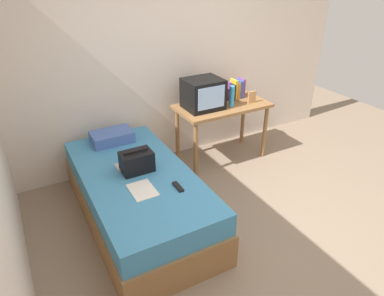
% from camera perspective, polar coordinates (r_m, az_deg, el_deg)
% --- Properties ---
extents(ground_plane, '(8.00, 8.00, 0.00)m').
position_cam_1_polar(ground_plane, '(3.43, 11.39, -14.91)').
color(ground_plane, '#84705B').
extents(wall_back, '(5.20, 0.10, 2.60)m').
position_cam_1_polar(wall_back, '(4.33, -4.22, 14.61)').
color(wall_back, beige).
rests_on(wall_back, ground).
extents(bed, '(1.00, 2.00, 0.55)m').
position_cam_1_polar(bed, '(3.49, -8.83, -7.97)').
color(bed, olive).
rests_on(bed, ground).
extents(desk, '(1.16, 0.60, 0.76)m').
position_cam_1_polar(desk, '(4.39, 5.03, 5.97)').
color(desk, olive).
rests_on(desk, ground).
extents(tv, '(0.44, 0.39, 0.36)m').
position_cam_1_polar(tv, '(4.17, 1.84, 8.93)').
color(tv, black).
rests_on(tv, desk).
extents(water_bottle, '(0.06, 0.06, 0.26)m').
position_cam_1_polar(water_bottle, '(4.26, 6.59, 8.48)').
color(water_bottle, '#3399DB').
rests_on(water_bottle, desk).
extents(book_row, '(0.25, 0.16, 0.25)m').
position_cam_1_polar(book_row, '(4.55, 7.03, 9.54)').
color(book_row, '#7A3D89').
rests_on(book_row, desk).
extents(picture_frame, '(0.11, 0.02, 0.15)m').
position_cam_1_polar(picture_frame, '(4.43, 9.87, 8.28)').
color(picture_frame, '#B27F4C').
rests_on(picture_frame, desk).
extents(pillow, '(0.45, 0.29, 0.12)m').
position_cam_1_polar(pillow, '(3.94, -13.07, 1.82)').
color(pillow, '#4766AD').
rests_on(pillow, bed).
extents(handbag, '(0.30, 0.20, 0.22)m').
position_cam_1_polar(handbag, '(3.32, -9.11, -2.22)').
color(handbag, black).
rests_on(handbag, bed).
extents(magazine, '(0.21, 0.29, 0.01)m').
position_cam_1_polar(magazine, '(3.09, -8.18, -6.88)').
color(magazine, white).
rests_on(magazine, bed).
extents(remote_dark, '(0.04, 0.16, 0.02)m').
position_cam_1_polar(remote_dark, '(3.09, -2.32, -6.41)').
color(remote_dark, black).
rests_on(remote_dark, bed).
extents(remote_silver, '(0.04, 0.14, 0.02)m').
position_cam_1_polar(remote_silver, '(3.43, -12.03, -3.20)').
color(remote_silver, '#B7B7BC').
rests_on(remote_silver, bed).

